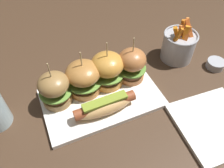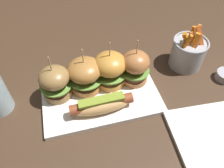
% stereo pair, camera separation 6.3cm
% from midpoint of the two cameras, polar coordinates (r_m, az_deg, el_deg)
% --- Properties ---
extents(ground_plane, '(3.00, 3.00, 0.00)m').
position_cam_midpoint_polar(ground_plane, '(0.66, -5.39, -4.12)').
color(ground_plane, '#422D1E').
extents(platter_main, '(0.33, 0.20, 0.01)m').
position_cam_midpoint_polar(platter_main, '(0.66, -5.43, -3.74)').
color(platter_main, white).
rests_on(platter_main, ground).
extents(hot_dog, '(0.17, 0.05, 0.05)m').
position_cam_midpoint_polar(hot_dog, '(0.60, -4.78, -5.72)').
color(hot_dog, tan).
rests_on(hot_dog, platter_main).
extents(slider_far_left, '(0.09, 0.09, 0.14)m').
position_cam_midpoint_polar(slider_far_left, '(0.63, -17.14, -1.38)').
color(slider_far_left, olive).
rests_on(slider_far_left, platter_main).
extents(slider_center_left, '(0.10, 0.10, 0.14)m').
position_cam_midpoint_polar(slider_center_left, '(0.64, -10.03, 1.45)').
color(slider_center_left, '#AC7236').
rests_on(slider_center_left, platter_main).
extents(slider_center_right, '(0.10, 0.10, 0.15)m').
position_cam_midpoint_polar(slider_center_right, '(0.65, -3.94, 3.62)').
color(slider_center_right, '#C78734').
rests_on(slider_center_right, platter_main).
extents(slider_far_right, '(0.09, 0.09, 0.15)m').
position_cam_midpoint_polar(slider_far_right, '(0.66, 2.36, 4.82)').
color(slider_far_right, '#AF6938').
rests_on(slider_far_right, platter_main).
extents(fries_bucket, '(0.11, 0.11, 0.15)m').
position_cam_midpoint_polar(fries_bucket, '(0.78, 14.35, 9.37)').
color(fries_bucket, '#A8AAB2').
rests_on(fries_bucket, ground).
extents(sauce_ramekin, '(0.06, 0.06, 0.03)m').
position_cam_midpoint_polar(sauce_ramekin, '(0.80, 22.83, 4.60)').
color(sauce_ramekin, '#A8AAB2').
rests_on(sauce_ramekin, ground).
extents(side_plate, '(0.21, 0.21, 0.01)m').
position_cam_midpoint_polar(side_plate, '(0.65, 22.11, -9.59)').
color(side_plate, white).
rests_on(side_plate, ground).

